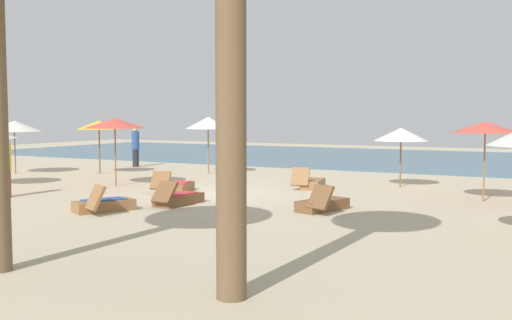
% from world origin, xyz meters
% --- Properties ---
extents(ground_plane, '(60.00, 60.00, 0.00)m').
position_xyz_m(ground_plane, '(0.00, 0.00, 0.00)').
color(ground_plane, '#BCAD8E').
extents(ocean_water, '(48.00, 16.00, 0.06)m').
position_xyz_m(ocean_water, '(0.00, 17.00, 0.03)').
color(ocean_water, '#476B7F').
rests_on(ocean_water, ground_plane).
extents(umbrella_0, '(1.87, 1.87, 2.34)m').
position_xyz_m(umbrella_0, '(-3.43, 5.27, 2.09)').
color(umbrella_0, olive).
rests_on(umbrella_0, ground_plane).
extents(umbrella_2, '(1.81, 1.81, 2.19)m').
position_xyz_m(umbrella_2, '(-7.39, 3.15, 2.00)').
color(umbrella_2, brown).
rests_on(umbrella_2, ground_plane).
extents(umbrella_4, '(1.80, 1.80, 1.99)m').
position_xyz_m(umbrella_4, '(4.77, 4.42, 1.77)').
color(umbrella_4, brown).
rests_on(umbrella_4, ground_plane).
extents(umbrella_6, '(1.86, 1.86, 2.24)m').
position_xyz_m(umbrella_6, '(7.72, 2.09, 2.08)').
color(umbrella_6, olive).
rests_on(umbrella_6, ground_plane).
extents(umbrella_7, '(2.19, 2.19, 2.18)m').
position_xyz_m(umbrella_7, '(-10.42, 1.47, 1.96)').
color(umbrella_7, brown).
rests_on(umbrella_7, ground_plane).
extents(umbrella_8, '(2.10, 2.10, 2.31)m').
position_xyz_m(umbrella_8, '(-3.92, 0.16, 2.14)').
color(umbrella_8, brown).
rests_on(umbrella_8, ground_plane).
extents(lounger_0, '(0.71, 1.72, 0.70)m').
position_xyz_m(lounger_0, '(0.54, -2.47, 0.18)').
color(lounger_0, brown).
rests_on(lounger_0, ground_plane).
extents(lounger_1, '(0.93, 1.75, 0.72)m').
position_xyz_m(lounger_1, '(2.28, 2.66, 0.17)').
color(lounger_1, olive).
rests_on(lounger_1, ground_plane).
extents(lounger_2, '(1.24, 1.72, 0.75)m').
position_xyz_m(lounger_2, '(-0.46, -4.26, 0.18)').
color(lounger_2, olive).
rests_on(lounger_2, ground_plane).
extents(lounger_3, '(1.06, 1.76, 0.73)m').
position_xyz_m(lounger_3, '(4.36, -1.56, 0.17)').
color(lounger_3, brown).
rests_on(lounger_3, ground_plane).
extents(lounger_4, '(1.12, 1.78, 0.70)m').
position_xyz_m(lounger_4, '(-1.02, -0.29, 0.18)').
color(lounger_4, brown).
rests_on(lounger_4, ground_plane).
extents(person_0, '(0.49, 0.49, 1.87)m').
position_xyz_m(person_0, '(-8.20, 6.43, 0.95)').
color(person_0, '#26262D').
rests_on(person_0, ground_plane).
extents(person_1, '(0.49, 0.49, 1.81)m').
position_xyz_m(person_1, '(-4.82, -3.60, 0.91)').
color(person_1, '#BF3338').
rests_on(person_1, ground_plane).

